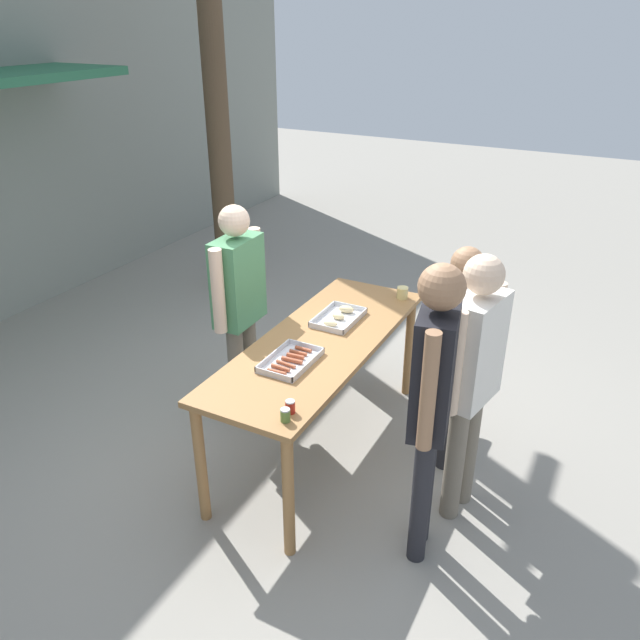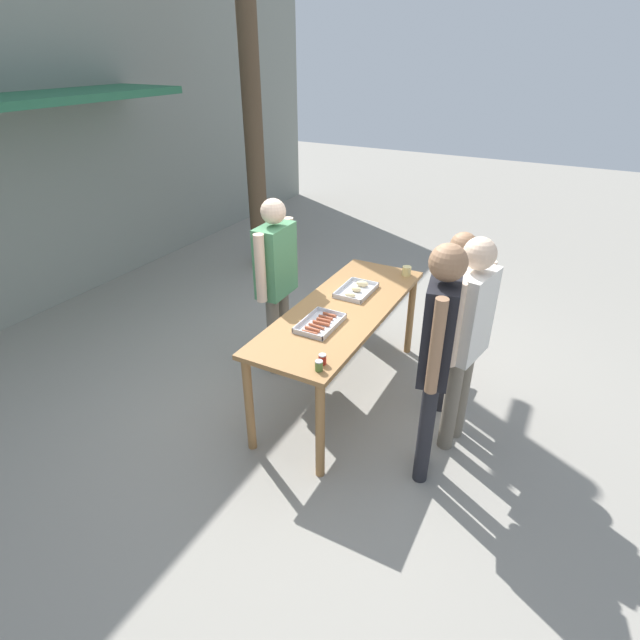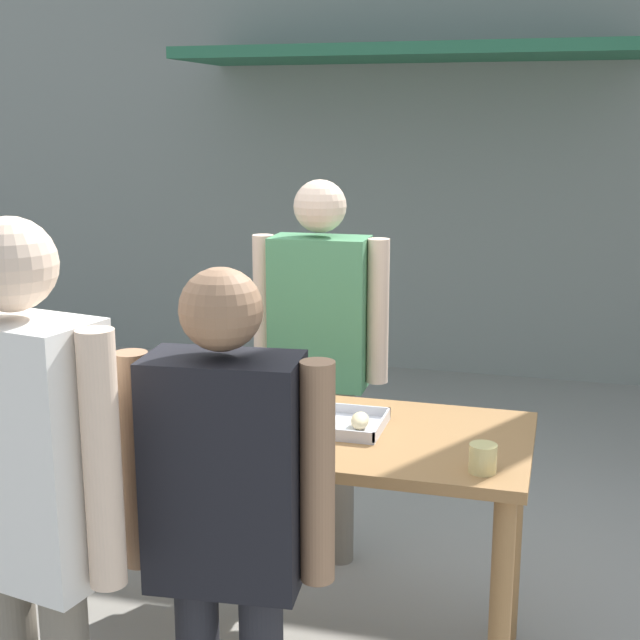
{
  "view_description": "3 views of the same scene",
  "coord_description": "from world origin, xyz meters",
  "px_view_note": "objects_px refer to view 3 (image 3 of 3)",
  "views": [
    {
      "loc": [
        -3.33,
        -1.74,
        2.92
      ],
      "look_at": [
        0.0,
        0.0,
        1.05
      ],
      "focal_mm": 35.0,
      "sensor_mm": 36.0,
      "label": 1
    },
    {
      "loc": [
        -3.42,
        -1.61,
        2.86
      ],
      "look_at": [
        -0.37,
        0.02,
        0.95
      ],
      "focal_mm": 28.0,
      "sensor_mm": 36.0,
      "label": 2
    },
    {
      "loc": [
        1.12,
        -2.87,
        1.98
      ],
      "look_at": [
        0.11,
        0.73,
        1.12
      ],
      "focal_mm": 50.0,
      "sensor_mm": 36.0,
      "label": 3
    }
  ],
  "objects_px": {
    "beer_cup": "(483,458)",
    "person_customer_waiting_in_line": "(28,495)",
    "food_tray_buns": "(328,421)",
    "person_customer_with_cup": "(226,515)",
    "food_tray_sausages": "(146,406)",
    "person_server_behind_table": "(320,340)"
  },
  "relations": [
    {
      "from": "person_server_behind_table",
      "to": "person_customer_with_cup",
      "type": "distance_m",
      "value": 1.62
    },
    {
      "from": "person_customer_waiting_in_line",
      "to": "beer_cup",
      "type": "bearing_deg",
      "value": -130.74
    },
    {
      "from": "beer_cup",
      "to": "person_customer_waiting_in_line",
      "type": "height_order",
      "value": "person_customer_waiting_in_line"
    },
    {
      "from": "person_customer_with_cup",
      "to": "food_tray_sausages",
      "type": "bearing_deg",
      "value": -58.43
    },
    {
      "from": "food_tray_sausages",
      "to": "beer_cup",
      "type": "relative_size",
      "value": 4.68
    },
    {
      "from": "beer_cup",
      "to": "person_customer_with_cup",
      "type": "bearing_deg",
      "value": -134.02
    },
    {
      "from": "food_tray_sausages",
      "to": "person_server_behind_table",
      "type": "distance_m",
      "value": 0.87
    },
    {
      "from": "food_tray_buns",
      "to": "beer_cup",
      "type": "bearing_deg",
      "value": -25.63
    },
    {
      "from": "person_server_behind_table",
      "to": "food_tray_sausages",
      "type": "bearing_deg",
      "value": -125.57
    },
    {
      "from": "person_server_behind_table",
      "to": "person_customer_with_cup",
      "type": "height_order",
      "value": "person_server_behind_table"
    },
    {
      "from": "food_tray_buns",
      "to": "person_customer_with_cup",
      "type": "bearing_deg",
      "value": -92.19
    },
    {
      "from": "food_tray_sausages",
      "to": "food_tray_buns",
      "type": "height_order",
      "value": "food_tray_buns"
    },
    {
      "from": "food_tray_buns",
      "to": "person_customer_with_cup",
      "type": "distance_m",
      "value": 0.9
    },
    {
      "from": "beer_cup",
      "to": "person_server_behind_table",
      "type": "distance_m",
      "value": 1.27
    },
    {
      "from": "food_tray_sausages",
      "to": "beer_cup",
      "type": "xyz_separation_m",
      "value": [
        1.28,
        -0.27,
        0.03
      ]
    },
    {
      "from": "person_customer_waiting_in_line",
      "to": "person_customer_with_cup",
      "type": "bearing_deg",
      "value": -144.64
    },
    {
      "from": "food_tray_sausages",
      "to": "beer_cup",
      "type": "bearing_deg",
      "value": -12.08
    },
    {
      "from": "person_server_behind_table",
      "to": "beer_cup",
      "type": "bearing_deg",
      "value": -52.75
    },
    {
      "from": "person_server_behind_table",
      "to": "person_customer_with_cup",
      "type": "bearing_deg",
      "value": -84.8
    },
    {
      "from": "beer_cup",
      "to": "person_server_behind_table",
      "type": "relative_size",
      "value": 0.05
    },
    {
      "from": "beer_cup",
      "to": "person_server_behind_table",
      "type": "xyz_separation_m",
      "value": [
        -0.8,
        0.99,
        0.08
      ]
    },
    {
      "from": "person_server_behind_table",
      "to": "person_customer_with_cup",
      "type": "relative_size",
      "value": 1.06
    }
  ]
}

